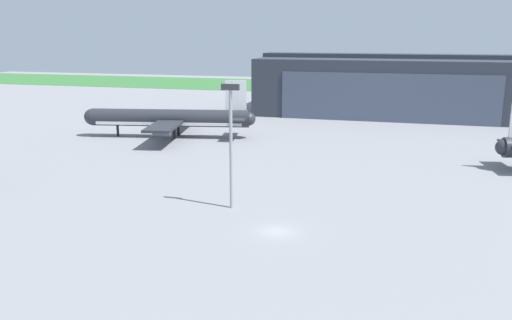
% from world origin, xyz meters
% --- Properties ---
extents(ground_plane, '(440.00, 440.00, 0.00)m').
position_xyz_m(ground_plane, '(0.00, 0.00, 0.00)').
color(ground_plane, gray).
extents(grass_field_strip, '(440.00, 56.00, 0.08)m').
position_xyz_m(grass_field_strip, '(0.00, 177.76, 0.04)').
color(grass_field_strip, '#377238').
rests_on(grass_field_strip, ground_plane).
extents(maintenance_hangar, '(74.47, 32.84, 17.28)m').
position_xyz_m(maintenance_hangar, '(9.37, 102.30, 8.18)').
color(maintenance_hangar, '#2D333D').
rests_on(maintenance_hangar, ground_plane).
extents(airliner_far_left, '(38.73, 30.79, 13.01)m').
position_xyz_m(airliner_far_left, '(-37.17, 51.29, 4.30)').
color(airliner_far_left, '#282B33').
rests_on(airliner_far_left, ground_plane).
extents(apron_light_mast, '(2.40, 0.50, 16.79)m').
position_xyz_m(apron_light_mast, '(-8.09, 7.17, 9.98)').
color(apron_light_mast, '#99999E').
rests_on(apron_light_mast, ground_plane).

